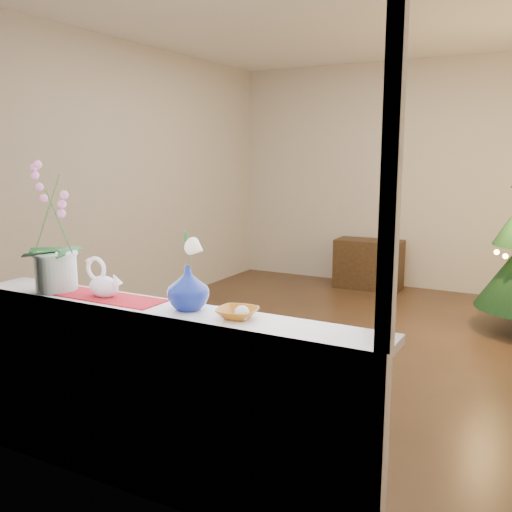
{
  "coord_description": "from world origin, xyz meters",
  "views": [
    {
      "loc": [
        1.61,
        -4.41,
        1.62
      ],
      "look_at": [
        -0.03,
        -1.4,
        1.0
      ],
      "focal_mm": 40.0,
      "sensor_mm": 36.0,
      "label": 1
    }
  ],
  "objects_px": {
    "side_table": "(369,264)",
    "swan": "(103,278)",
    "paperweight": "(242,313)",
    "amber_dish": "(237,314)",
    "blue_vase": "(188,285)",
    "orchid_pot": "(53,227)"
  },
  "relations": [
    {
      "from": "side_table",
      "to": "swan",
      "type": "bearing_deg",
      "value": -91.75
    },
    {
      "from": "swan",
      "to": "paperweight",
      "type": "bearing_deg",
      "value": 21.2
    },
    {
      "from": "swan",
      "to": "amber_dish",
      "type": "height_order",
      "value": "swan"
    },
    {
      "from": "swan",
      "to": "amber_dish",
      "type": "bearing_deg",
      "value": 23.06
    },
    {
      "from": "paperweight",
      "to": "blue_vase",
      "type": "bearing_deg",
      "value": 172.94
    },
    {
      "from": "paperweight",
      "to": "side_table",
      "type": "relative_size",
      "value": 0.08
    },
    {
      "from": "orchid_pot",
      "to": "swan",
      "type": "xyz_separation_m",
      "value": [
        0.31,
        0.02,
        -0.24
      ]
    },
    {
      "from": "orchid_pot",
      "to": "amber_dish",
      "type": "distance_m",
      "value": 1.12
    },
    {
      "from": "swan",
      "to": "side_table",
      "type": "distance_m",
      "value": 4.63
    },
    {
      "from": "swan",
      "to": "paperweight",
      "type": "relative_size",
      "value": 3.35
    },
    {
      "from": "amber_dish",
      "to": "orchid_pot",
      "type": "bearing_deg",
      "value": -178.96
    },
    {
      "from": "orchid_pot",
      "to": "amber_dish",
      "type": "height_order",
      "value": "orchid_pot"
    },
    {
      "from": "amber_dish",
      "to": "paperweight",
      "type": "bearing_deg",
      "value": -34.56
    },
    {
      "from": "paperweight",
      "to": "swan",
      "type": "bearing_deg",
      "value": 178.36
    },
    {
      "from": "side_table",
      "to": "amber_dish",
      "type": "bearing_deg",
      "value": -82.29
    },
    {
      "from": "blue_vase",
      "to": "paperweight",
      "type": "distance_m",
      "value": 0.32
    },
    {
      "from": "orchid_pot",
      "to": "blue_vase",
      "type": "bearing_deg",
      "value": 2.21
    },
    {
      "from": "swan",
      "to": "amber_dish",
      "type": "relative_size",
      "value": 1.48
    },
    {
      "from": "orchid_pot",
      "to": "swan",
      "type": "height_order",
      "value": "orchid_pot"
    },
    {
      "from": "orchid_pot",
      "to": "paperweight",
      "type": "bearing_deg",
      "value": -0.33
    },
    {
      "from": "blue_vase",
      "to": "paperweight",
      "type": "height_order",
      "value": "blue_vase"
    },
    {
      "from": "blue_vase",
      "to": "side_table",
      "type": "bearing_deg",
      "value": 97.14
    }
  ]
}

